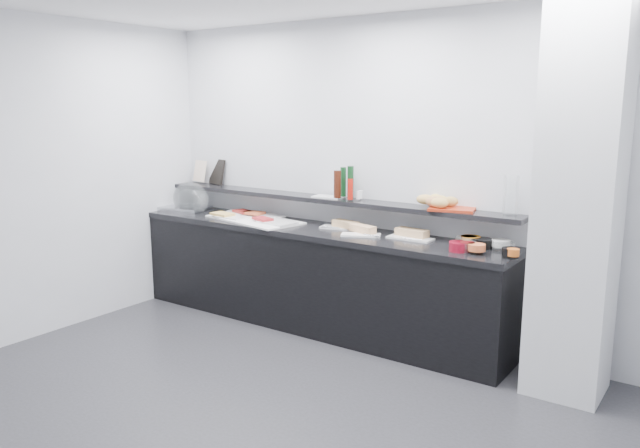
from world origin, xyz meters
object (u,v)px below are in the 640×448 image
Objects in this scene: sandwich_plate_mid at (361,235)px; condiment_tray at (328,197)px; cloche_base at (184,208)px; framed_print at (217,172)px; bread_tray at (452,209)px; carafe at (511,196)px.

sandwich_plate_mid is 1.22× the size of condiment_tray.
condiment_tray is at bearing -4.31° from cloche_base.
framed_print is at bearing 45.19° from cloche_base.
cloche_base is 1.38× the size of bread_tray.
sandwich_plate_mid is at bearing 8.26° from framed_print.
framed_print is 3.08m from carafe.
sandwich_plate_mid is 0.92× the size of bread_tray.
sandwich_plate_mid is 1.23m from carafe.
bread_tray is (0.69, 0.23, 0.25)m from sandwich_plate_mid.
framed_print is (-1.94, 0.34, 0.37)m from sandwich_plate_mid.
bread_tray is at bearing -6.88° from condiment_tray.
sandwich_plate_mid is 0.77m from bread_tray.
cloche_base is at bearing -176.43° from carafe.
sandwich_plate_mid is 2.01m from framed_print.
condiment_tray is 1.17m from bread_tray.
carafe is (3.08, -0.08, 0.02)m from framed_print.
framed_print reaches higher than cloche_base.
carafe reaches higher than bread_tray.
condiment_tray is (1.66, 0.18, 0.24)m from cloche_base.
carafe is (0.45, 0.03, 0.14)m from bread_tray.
carafe reaches higher than sandwich_plate_mid.
bread_tray is 0.47m from carafe.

